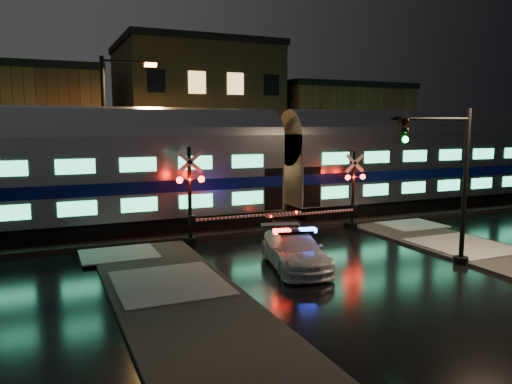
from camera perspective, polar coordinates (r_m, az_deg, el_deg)
ground at (r=22.06m, az=4.97°, el=-6.34°), size 120.00×120.00×0.00m
ballast at (r=26.43m, az=-0.20°, el=-3.69°), size 90.00×4.20×0.24m
sidewalk_left at (r=14.34m, az=-6.92°, el=-13.97°), size 4.00×20.00×0.12m
building_mid at (r=43.07m, az=-7.03°, el=8.20°), size 12.00×11.00×11.50m
building_right at (r=47.98m, az=8.32°, el=6.33°), size 12.00×10.00×8.50m
train at (r=26.60m, az=2.77°, el=3.48°), size 51.00×3.12×5.92m
police_car at (r=18.86m, az=4.45°, el=-6.65°), size 2.78×4.90×1.50m
crossing_signal_right at (r=25.73m, az=10.46°, el=-0.65°), size 5.67×0.65×4.01m
crossing_signal_left at (r=22.33m, az=-6.64°, el=-1.43°), size 6.19×0.67×4.38m
traffic_light at (r=19.71m, az=20.99°, el=0.84°), size 3.85×0.70×5.95m
streetlight at (r=28.03m, az=-16.31°, el=6.98°), size 2.98×0.31×8.91m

